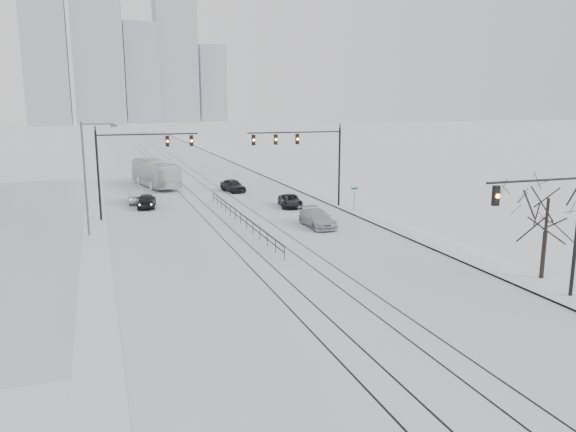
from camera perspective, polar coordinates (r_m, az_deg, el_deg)
The scene contains 19 objects.
ground at distance 22.70m, azimuth 14.83°, elevation -16.41°, with size 500.00×500.00×0.00m, color silver.
road at distance 78.08m, azimuth -10.20°, elevation 3.63°, with size 22.00×260.00×0.02m, color silver.
sidewalk_east at distance 81.17m, azimuth -0.72°, elevation 4.16°, with size 5.00×260.00×0.16m, color white.
curb at distance 80.45m, azimuth -2.39°, elevation 4.07°, with size 0.10×260.00×0.12m, color gray.
tram_rails at distance 58.62m, azimuth -7.20°, elevation 1.15°, with size 5.30×180.00×0.01m.
skyline at distance 291.30m, azimuth -16.10°, elevation 15.06°, with size 96.00×48.00×72.00m.
traffic_mast_near at distance 32.24m, azimuth 25.44°, elevation -0.20°, with size 6.10×0.37×7.00m.
traffic_mast_ne at distance 55.34m, azimuth 2.07°, elevation 6.62°, with size 9.60×0.37×8.00m.
traffic_mast_nw at distance 52.82m, azimuth -15.58°, elevation 5.77°, with size 9.10×0.37×8.00m.
street_light_west at distance 46.81m, azimuth -19.60°, elevation 4.38°, with size 2.73×0.25×9.00m.
bare_tree at distance 36.03m, azimuth 24.89°, elevation 0.86°, with size 4.40×4.40×6.10m.
median_fence at distance 48.94m, azimuth -4.82°, elevation -0.26°, with size 0.06×24.00×1.00m.
street_sign at distance 54.55m, azimuth 6.75°, elevation 2.07°, with size 0.70×0.06×2.40m.
sedan_sb_inner at distance 58.22m, azimuth -14.17°, elevation 1.53°, with size 1.75×4.35×1.48m, color black.
sedan_sb_outer at distance 61.39m, azimuth -15.18°, elevation 1.98°, with size 1.56×4.49×1.48m, color #B4B5BC.
sedan_nb_front at distance 56.93m, azimuth 0.23°, elevation 1.55°, with size 2.07×4.49×1.25m, color black.
sedan_nb_right at distance 47.86m, azimuth 3.01°, elevation -0.26°, with size 2.03×4.99×1.45m, color #AEB2B6.
sedan_nb_far at distance 66.90m, azimuth -5.62°, elevation 3.10°, with size 1.77×4.39×1.50m, color black.
box_truck at distance 72.42m, azimuth -13.34°, elevation 4.20°, with size 2.76×11.81×3.29m, color silver.
Camera 1 is at (-11.52, -16.51, 10.49)m, focal length 35.00 mm.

